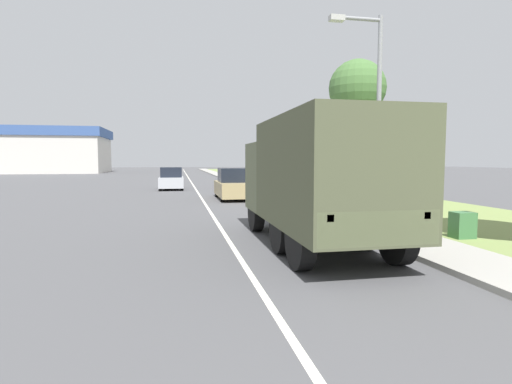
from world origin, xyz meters
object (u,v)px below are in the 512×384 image
Objects in this scene: car_second_ahead at (171,179)px; lamp_post at (372,100)px; military_truck at (316,177)px; car_nearest_ahead at (234,185)px.

lamp_post is at bearing -71.10° from car_second_ahead.
military_truck is 20.83m from car_second_ahead.
military_truck is 3.99m from lamp_post.
lamp_post is at bearing 40.64° from military_truck.
car_second_ahead is at bearing 108.90° from lamp_post.
car_nearest_ahead is 8.78m from car_second_ahead.
military_truck is 1.04× the size of lamp_post.
lamp_post is (2.80, -10.23, 3.18)m from car_nearest_ahead.
military_truck reaches higher than car_nearest_ahead.
military_truck is 1.52× the size of car_nearest_ahead.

